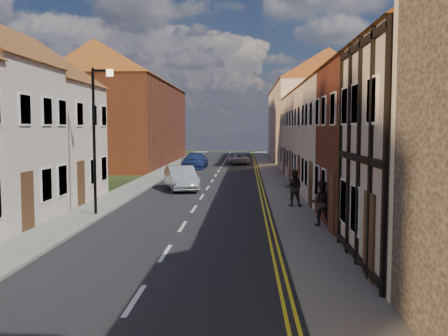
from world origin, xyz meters
name	(u,v)px	position (x,y,z in m)	size (l,w,h in m)	color
road	(208,188)	(0.00, 30.00, 0.01)	(7.00, 90.00, 0.02)	black
pavement_left	(137,187)	(-4.40, 30.00, 0.06)	(1.80, 90.00, 0.12)	gray
pavement_right	(280,188)	(4.40, 30.00, 0.06)	(1.80, 90.00, 0.12)	gray
cottage_r_white_near	(439,106)	(9.30, 18.10, 4.47)	(8.30, 6.00, 9.00)	brown
cottage_r_cream_mid	(395,111)	(9.30, 23.50, 4.48)	(8.30, 5.20, 9.00)	#B4AB97
cottage_r_pink	(367,114)	(9.30, 28.90, 4.47)	(8.30, 6.00, 9.00)	#FFE1C9
cottage_r_white_far	(348,116)	(9.30, 34.30, 4.48)	(8.30, 5.20, 9.00)	#FFE1C9
cottage_r_cream_far	(334,118)	(9.30, 39.70, 4.47)	(8.30, 6.00, 9.00)	#FFE1C9
cottage_l_pink	(9,114)	(-9.30, 23.85, 4.37)	(8.30, 6.30, 8.80)	#FFE1C9
block_right_far	(310,113)	(9.30, 55.00, 5.29)	(8.30, 24.20, 10.50)	#B4AB97
block_left_far	(131,112)	(-9.30, 50.00, 5.29)	(8.30, 24.20, 10.50)	brown
lamppost	(96,131)	(-3.81, 20.00, 3.54)	(0.88, 0.15, 6.00)	black
car_mid	(181,178)	(-1.50, 28.97, 0.71)	(1.51, 4.34, 1.43)	#B7BCC0
car_far	(195,161)	(-2.27, 44.56, 0.70)	(1.96, 4.83, 1.40)	navy
car_distant	(193,159)	(-3.06, 50.00, 0.55)	(1.83, 3.96, 1.10)	#A6A8AE
pedestrian_right	(321,203)	(5.10, 17.91, 0.95)	(0.80, 0.63, 1.65)	#2B2622
car_distant_b	(238,159)	(1.50, 50.00, 0.54)	(1.78, 3.86, 1.07)	#B5B7BD
pedestrian_right_b	(294,188)	(4.53, 22.44, 0.95)	(0.80, 0.63, 1.65)	#292421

